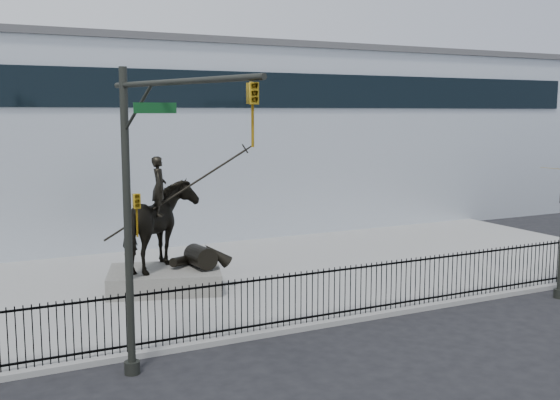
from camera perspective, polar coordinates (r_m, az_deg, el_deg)
name	(u,v)px	position (r m, az deg, el deg)	size (l,w,h in m)	color
ground	(386,332)	(18.66, 9.22, -11.24)	(120.00, 120.00, 0.00)	black
plaza	(275,273)	(24.42, -0.44, -6.41)	(30.00, 12.00, 0.15)	gray
building	(169,140)	(35.86, -9.64, 5.14)	(44.00, 14.00, 9.00)	silver
picket_fence	(361,289)	(19.38, 7.10, -7.69)	(22.10, 0.10, 1.50)	black
statue_plinth	(165,279)	(22.25, -10.00, -6.82)	(3.64, 2.50, 0.68)	#5B5953
equestrian_statue	(166,227)	(21.88, -9.92, -2.32)	(4.48, 3.47, 3.96)	black
traffic_signal_left	(148,206)	(14.28, -11.45, -0.48)	(1.52, 4.84, 7.00)	#252722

